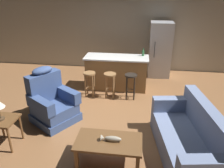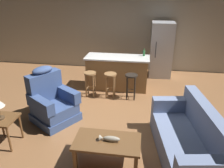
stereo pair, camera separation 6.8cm
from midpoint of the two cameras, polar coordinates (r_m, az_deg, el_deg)
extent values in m
plane|color=brown|center=(5.32, -0.18, -6.93)|extent=(12.00, 12.00, 0.00)
cube|color=#A89E89|center=(7.81, 3.39, 13.28)|extent=(12.00, 0.05, 2.60)
cube|color=brown|center=(3.72, -0.72, -14.82)|extent=(1.10, 0.60, 0.04)
cube|color=brown|center=(3.77, -9.11, -18.70)|extent=(0.06, 0.06, 0.38)
cube|color=brown|center=(3.64, 6.79, -20.36)|extent=(0.06, 0.06, 0.38)
cube|color=brown|center=(4.12, -7.11, -14.30)|extent=(0.06, 0.06, 0.38)
cube|color=brown|center=(4.00, 7.08, -15.60)|extent=(0.06, 0.06, 0.38)
cube|color=#4C3823|center=(3.69, 0.41, -14.60)|extent=(0.22, 0.07, 0.01)
ellipsoid|color=#9E937F|center=(3.67, 0.41, -14.12)|extent=(0.28, 0.09, 0.09)
cone|color=#9E937F|center=(3.69, -2.28, -13.87)|extent=(0.06, 0.10, 0.10)
cube|color=#707FA3|center=(4.20, 18.51, -16.30)|extent=(1.12, 2.01, 0.20)
cube|color=#707FA3|center=(4.07, 18.90, -14.02)|extent=(1.12, 2.01, 0.22)
cube|color=#707FA3|center=(3.98, 24.02, -9.35)|extent=(0.49, 1.91, 0.52)
cube|color=#707FA3|center=(3.32, 24.20, -19.35)|extent=(0.86, 0.33, 0.28)
cube|color=#707FA3|center=(4.61, 16.11, -5.15)|extent=(0.86, 0.33, 0.28)
cube|color=#384C7A|center=(5.07, -14.13, -8.25)|extent=(1.16, 1.16, 0.18)
cube|color=#384C7A|center=(4.96, -14.37, -6.19)|extent=(1.08, 1.07, 0.24)
cube|color=#384C7A|center=(5.00, -16.81, -0.59)|extent=(0.62, 0.76, 0.64)
ellipsoid|color=#384C7A|center=(4.86, -17.34, 3.49)|extent=(0.48, 0.53, 0.16)
cube|color=#384C7A|center=(4.99, -11.42, -2.45)|extent=(0.76, 0.59, 0.26)
cube|color=#384C7A|center=(4.69, -17.86, -5.03)|extent=(0.76, 0.59, 0.26)
cube|color=brown|center=(4.45, -26.33, -8.23)|extent=(0.48, 0.48, 0.04)
cylinder|color=brown|center=(4.36, -24.87, -13.06)|extent=(0.04, 0.04, 0.52)
cylinder|color=brown|center=(4.84, -26.43, -9.54)|extent=(0.04, 0.04, 0.52)
cylinder|color=brown|center=(4.63, -22.28, -10.28)|extent=(0.04, 0.04, 0.52)
cylinder|color=#4C3823|center=(4.44, -26.70, -7.92)|extent=(0.14, 0.14, 0.03)
cube|color=olive|center=(6.33, 1.67, 2.83)|extent=(1.71, 0.63, 0.91)
cube|color=silver|center=(6.18, 1.72, 6.95)|extent=(1.80, 0.70, 0.04)
cylinder|color=olive|center=(5.79, -5.46, 2.85)|extent=(0.32, 0.32, 0.04)
torus|color=olive|center=(5.96, -5.30, -1.10)|extent=(0.23, 0.23, 0.02)
cylinder|color=olive|center=(5.85, -6.52, -0.56)|extent=(0.04, 0.04, 0.64)
cylinder|color=olive|center=(5.81, -4.61, -0.68)|extent=(0.04, 0.04, 0.64)
cylinder|color=olive|center=(6.03, -6.04, 0.21)|extent=(0.04, 0.04, 0.64)
cylinder|color=olive|center=(5.99, -4.19, 0.10)|extent=(0.04, 0.04, 0.64)
cylinder|color=olive|center=(5.69, -0.08, 2.57)|extent=(0.32, 0.32, 0.04)
torus|color=olive|center=(5.86, -0.08, -1.45)|extent=(0.23, 0.23, 0.02)
cylinder|color=olive|center=(5.74, -1.22, -0.90)|extent=(0.04, 0.04, 0.64)
cylinder|color=olive|center=(5.72, 0.76, -1.03)|extent=(0.04, 0.04, 0.64)
cylinder|color=olive|center=(5.92, -0.89, -0.10)|extent=(0.04, 0.04, 0.64)
cylinder|color=olive|center=(5.90, 1.02, -0.22)|extent=(0.04, 0.04, 0.64)
cylinder|color=black|center=(5.64, 5.44, 2.25)|extent=(0.32, 0.32, 0.04)
torus|color=black|center=(5.81, 5.27, -1.78)|extent=(0.23, 0.23, 0.02)
cylinder|color=black|center=(5.68, 4.24, -1.24)|extent=(0.04, 0.04, 0.64)
cylinder|color=black|center=(5.67, 6.25, -1.37)|extent=(0.04, 0.04, 0.64)
cylinder|color=black|center=(5.87, 4.40, -0.42)|extent=(0.04, 0.04, 0.64)
cylinder|color=black|center=(5.86, 6.35, -0.54)|extent=(0.04, 0.04, 0.64)
cube|color=#B7B7BC|center=(7.33, 13.00, 8.66)|extent=(0.70, 0.66, 1.76)
cylinder|color=#333338|center=(6.96, 11.64, 8.73)|extent=(0.02, 0.02, 0.50)
cylinder|color=#2D6B38|center=(6.30, 8.67, 7.92)|extent=(0.07, 0.07, 0.15)
cylinder|color=#2D6B38|center=(6.27, 8.73, 8.87)|extent=(0.02, 0.02, 0.06)
camera|label=1|loc=(0.03, -89.60, 0.17)|focal=35.00mm
camera|label=2|loc=(0.03, 90.40, -0.17)|focal=35.00mm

